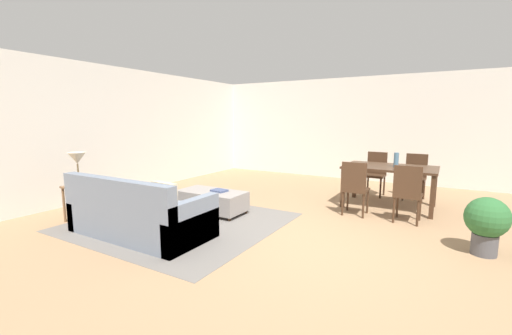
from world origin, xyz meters
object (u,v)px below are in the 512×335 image
at_px(dining_chair_near_left, 355,185).
at_px(ottoman_table, 212,200).
at_px(couch, 138,215).
at_px(dining_table, 390,171).
at_px(dining_chair_near_right, 408,191).
at_px(table_lamp, 77,160).
at_px(dining_chair_far_left, 376,171).
at_px(dining_chair_far_right, 415,174).
at_px(vase_centerpiece, 396,160).
at_px(potted_plant, 487,221).
at_px(side_table, 80,193).
at_px(book_on_ottoman, 219,191).

bearing_deg(dining_chair_near_left, ottoman_table, -153.67).
distance_m(couch, dining_table, 4.39).
xyz_separation_m(ottoman_table, dining_chair_near_right, (2.98, 1.08, 0.30)).
xyz_separation_m(table_lamp, dining_chair_far_left, (3.70, 4.27, -0.47)).
bearing_deg(dining_chair_near_left, dining_chair_far_right, 66.73).
relative_size(couch, dining_chair_near_right, 2.21).
bearing_deg(dining_chair_near_left, table_lamp, -145.85).
height_order(dining_table, dining_chair_near_right, dining_chair_near_right).
distance_m(dining_chair_far_right, vase_centerpiece, 1.02).
bearing_deg(vase_centerpiece, potted_plant, -53.75).
relative_size(side_table, dining_chair_near_right, 0.63).
bearing_deg(dining_chair_near_left, vase_centerpiece, 59.86).
relative_size(side_table, dining_chair_near_left, 0.63).
xyz_separation_m(dining_chair_near_left, dining_chair_far_right, (0.77, 1.79, 0.00)).
relative_size(couch, dining_table, 1.29).
bearing_deg(dining_chair_near_right, dining_chair_far_right, 91.29).
bearing_deg(couch, dining_chair_near_right, 37.98).
xyz_separation_m(dining_table, book_on_ottoman, (-2.45, -1.93, -0.27)).
distance_m(couch, dining_chair_far_right, 5.31).
height_order(dining_chair_near_right, potted_plant, dining_chair_near_right).
height_order(vase_centerpiece, book_on_ottoman, vase_centerpiece).
xyz_separation_m(side_table, dining_chair_near_right, (4.50, 2.51, 0.06)).
distance_m(table_lamp, dining_chair_far_right, 6.21).
height_order(dining_chair_far_left, dining_chair_far_right, same).
height_order(side_table, vase_centerpiece, vase_centerpiece).
height_order(vase_centerpiece, potted_plant, vase_centerpiece).
bearing_deg(dining_chair_near_left, potted_plant, -25.43).
height_order(ottoman_table, dining_table, dining_table).
distance_m(dining_table, vase_centerpiece, 0.24).
height_order(dining_chair_near_right, vase_centerpiece, vase_centerpiece).
bearing_deg(dining_chair_near_right, potted_plant, -41.44).
bearing_deg(vase_centerpiece, dining_chair_far_right, 74.03).
bearing_deg(couch, vase_centerpiece, 49.33).
relative_size(dining_table, potted_plant, 2.23).
relative_size(dining_table, dining_chair_far_left, 1.72).
xyz_separation_m(ottoman_table, dining_chair_near_left, (2.18, 1.08, 0.30)).
relative_size(couch, table_lamp, 3.87).
bearing_deg(dining_table, book_on_ottoman, -141.84).
distance_m(couch, dining_chair_near_left, 3.44).
relative_size(ottoman_table, table_lamp, 2.24).
height_order(dining_table, book_on_ottoman, dining_table).
bearing_deg(dining_chair_near_right, side_table, -150.86).
height_order(dining_chair_near_right, book_on_ottoman, dining_chair_near_right).
distance_m(ottoman_table, table_lamp, 2.22).
bearing_deg(potted_plant, dining_chair_far_left, 124.05).
relative_size(dining_chair_near_left, vase_centerpiece, 3.54).
distance_m(dining_chair_near_left, book_on_ottoman, 2.29).
relative_size(couch, vase_centerpiece, 7.82).
bearing_deg(couch, dining_table, 50.48).
distance_m(dining_table, potted_plant, 2.21).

